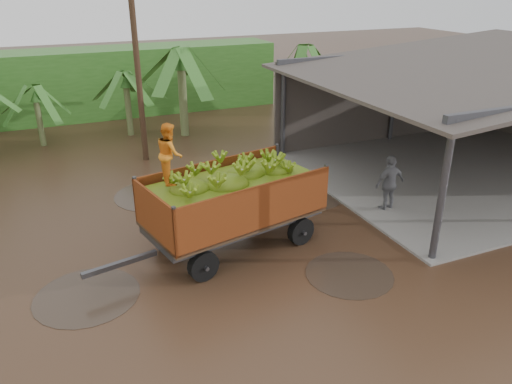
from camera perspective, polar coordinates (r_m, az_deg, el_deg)
ground at (r=15.11m, az=-5.61°, el=-5.12°), size 100.00×100.00×0.00m
packing_shed at (r=21.82m, az=23.63°, el=9.12°), size 12.78×10.80×4.76m
hedge_north at (r=29.26m, az=-19.66°, el=11.54°), size 22.00×3.00×3.60m
banana_trailer at (r=13.93m, az=-2.68°, el=-0.80°), size 6.94×3.36×3.86m
man_blue at (r=15.81m, az=-11.18°, el=-0.75°), size 0.72×0.61×1.67m
man_grey at (r=16.86m, az=15.02°, el=0.95°), size 1.18×0.58×1.94m
utility_pole at (r=20.85m, az=-13.45°, el=14.37°), size 1.20×0.24×8.12m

